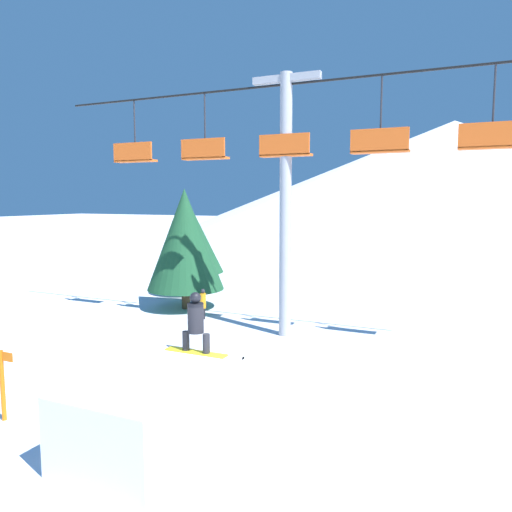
{
  "coord_description": "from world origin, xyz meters",
  "views": [
    {
      "loc": [
        4.82,
        -8.52,
        4.84
      ],
      "look_at": [
        -0.87,
        3.82,
        3.25
      ],
      "focal_mm": 35.0,
      "sensor_mm": 36.0,
      "label": 1
    }
  ],
  "objects_px": {
    "pine_tree_near": "(185,239)",
    "distant_skier": "(203,303)",
    "snowboarder": "(196,323)",
    "trail_marker": "(3,383)",
    "snow_ramp": "(154,410)"
  },
  "relations": [
    {
      "from": "pine_tree_near",
      "to": "distant_skier",
      "type": "bearing_deg",
      "value": -38.83
    },
    {
      "from": "snowboarder",
      "to": "pine_tree_near",
      "type": "bearing_deg",
      "value": 123.94
    },
    {
      "from": "snow_ramp",
      "to": "distant_skier",
      "type": "relative_size",
      "value": 2.84
    },
    {
      "from": "pine_tree_near",
      "to": "snowboarder",
      "type": "bearing_deg",
      "value": -56.06
    },
    {
      "from": "pine_tree_near",
      "to": "distant_skier",
      "type": "xyz_separation_m",
      "value": [
        1.66,
        -1.34,
        -2.39
      ]
    },
    {
      "from": "snow_ramp",
      "to": "trail_marker",
      "type": "height_order",
      "value": "trail_marker"
    },
    {
      "from": "snow_ramp",
      "to": "trail_marker",
      "type": "bearing_deg",
      "value": -173.25
    },
    {
      "from": "snowboarder",
      "to": "trail_marker",
      "type": "bearing_deg",
      "value": -152.51
    },
    {
      "from": "snowboarder",
      "to": "distant_skier",
      "type": "distance_m",
      "value": 9.14
    },
    {
      "from": "pine_tree_near",
      "to": "distant_skier",
      "type": "height_order",
      "value": "pine_tree_near"
    },
    {
      "from": "snowboarder",
      "to": "distant_skier",
      "type": "height_order",
      "value": "snowboarder"
    },
    {
      "from": "trail_marker",
      "to": "snow_ramp",
      "type": "bearing_deg",
      "value": 6.75
    },
    {
      "from": "snow_ramp",
      "to": "distant_skier",
      "type": "distance_m",
      "value": 10.33
    },
    {
      "from": "distant_skier",
      "to": "snow_ramp",
      "type": "bearing_deg",
      "value": -64.47
    },
    {
      "from": "trail_marker",
      "to": "distant_skier",
      "type": "relative_size",
      "value": 1.28
    }
  ]
}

